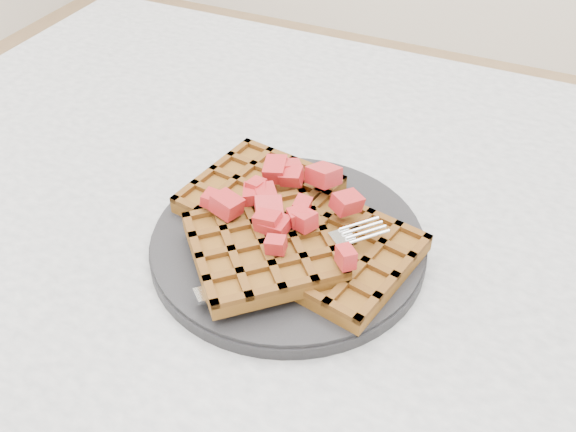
{
  "coord_description": "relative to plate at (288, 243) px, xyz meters",
  "views": [
    {
      "loc": [
        0.1,
        -0.42,
        1.15
      ],
      "look_at": [
        -0.08,
        -0.03,
        0.79
      ],
      "focal_mm": 40.0,
      "sensor_mm": 36.0,
      "label": 1
    }
  ],
  "objects": [
    {
      "name": "fork",
      "position": [
        0.03,
        -0.03,
        0.02
      ],
      "size": [
        0.14,
        0.15,
        0.02
      ],
      "primitive_type": null,
      "rotation": [
        0.0,
        0.0,
        -0.72
      ],
      "color": "silver",
      "rests_on": "plate"
    },
    {
      "name": "waffles",
      "position": [
        0.0,
        -0.0,
        0.02
      ],
      "size": [
        0.23,
        0.22,
        0.03
      ],
      "color": "brown",
      "rests_on": "plate"
    },
    {
      "name": "plate",
      "position": [
        0.0,
        0.0,
        0.0
      ],
      "size": [
        0.25,
        0.25,
        0.02
      ],
      "primitive_type": "cylinder",
      "color": "black",
      "rests_on": "table"
    },
    {
      "name": "table",
      "position": [
        0.08,
        0.03,
        -0.12
      ],
      "size": [
        1.2,
        0.8,
        0.75
      ],
      "color": "silver",
      "rests_on": "ground"
    },
    {
      "name": "strawberry_pile",
      "position": [
        0.0,
        0.0,
        0.05
      ],
      "size": [
        0.15,
        0.15,
        0.02
      ],
      "primitive_type": null,
      "color": "maroon",
      "rests_on": "waffles"
    }
  ]
}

